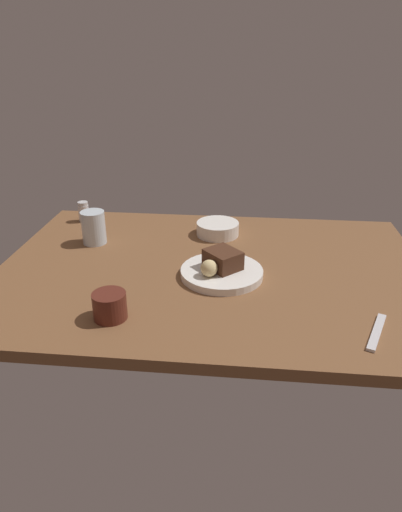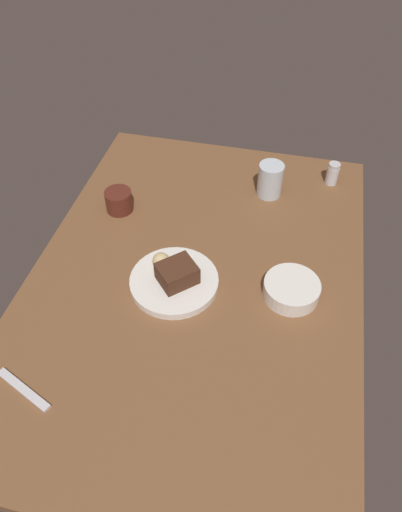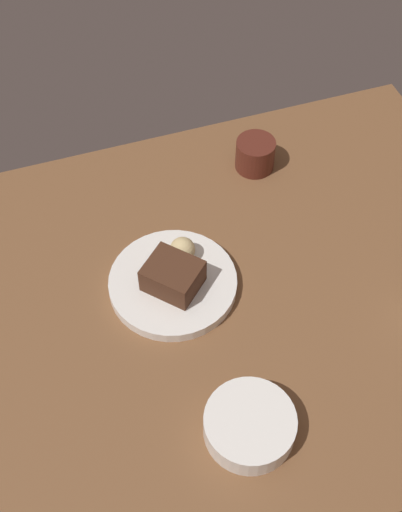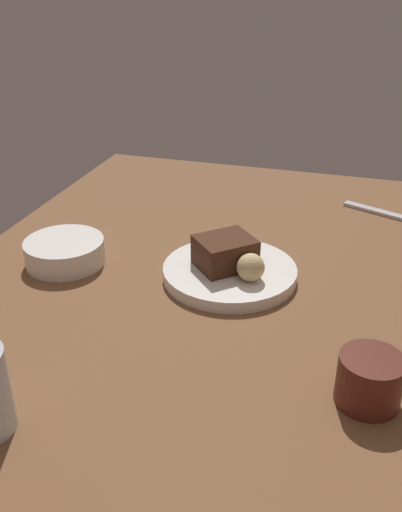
{
  "view_description": "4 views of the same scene",
  "coord_description": "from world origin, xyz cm",
  "px_view_note": "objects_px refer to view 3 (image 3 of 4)",
  "views": [
    {
      "loc": [
        8.64,
        -113.44,
        60.7
      ],
      "look_at": [
        -2.78,
        -2.11,
        7.57
      ],
      "focal_mm": 31.84,
      "sensor_mm": 36.0,
      "label": 1
    },
    {
      "loc": [
        77.14,
        19.45,
        95.39
      ],
      "look_at": [
        -2.98,
        0.93,
        8.4
      ],
      "focal_mm": 33.5,
      "sensor_mm": 36.0,
      "label": 2
    },
    {
      "loc": [
        19.08,
        58.68,
        97.95
      ],
      "look_at": [
        -2.51,
        -5.98,
        7.74
      ],
      "focal_mm": 46.16,
      "sensor_mm": 36.0,
      "label": 3
    },
    {
      "loc": [
        -76.88,
        -23.51,
        50.35
      ],
      "look_at": [
        1.57,
        -0.03,
        7.21
      ],
      "focal_mm": 39.66,
      "sensor_mm": 36.0,
      "label": 4
    }
  ],
  "objects_px": {
    "chocolate_cake_slice": "(173,276)",
    "coffee_cup": "(255,154)",
    "side_bowl": "(247,426)",
    "bread_roll": "(184,249)",
    "dessert_plate": "(173,283)"
  },
  "relations": [
    {
      "from": "side_bowl",
      "to": "coffee_cup",
      "type": "xyz_separation_m",
      "value": [
        -0.21,
        -0.52,
        0.01
      ]
    },
    {
      "from": "chocolate_cake_slice",
      "to": "dessert_plate",
      "type": "bearing_deg",
      "value": -100.7
    },
    {
      "from": "side_bowl",
      "to": "coffee_cup",
      "type": "height_order",
      "value": "coffee_cup"
    },
    {
      "from": "dessert_plate",
      "to": "coffee_cup",
      "type": "bearing_deg",
      "value": -136.34
    },
    {
      "from": "dessert_plate",
      "to": "coffee_cup",
      "type": "xyz_separation_m",
      "value": [
        -0.24,
        -0.23,
        0.02
      ]
    },
    {
      "from": "chocolate_cake_slice",
      "to": "coffee_cup",
      "type": "bearing_deg",
      "value": -135.41
    },
    {
      "from": "chocolate_cake_slice",
      "to": "coffee_cup",
      "type": "relative_size",
      "value": 1.15
    },
    {
      "from": "bread_roll",
      "to": "coffee_cup",
      "type": "height_order",
      "value": "bread_roll"
    },
    {
      "from": "coffee_cup",
      "to": "bread_roll",
      "type": "bearing_deg",
      "value": 42.44
    },
    {
      "from": "chocolate_cake_slice",
      "to": "bread_roll",
      "type": "xyz_separation_m",
      "value": [
        -0.04,
        -0.05,
        -0.0
      ]
    },
    {
      "from": "chocolate_cake_slice",
      "to": "side_bowl",
      "type": "distance_m",
      "value": 0.28
    },
    {
      "from": "chocolate_cake_slice",
      "to": "side_bowl",
      "type": "bearing_deg",
      "value": 95.97
    },
    {
      "from": "chocolate_cake_slice",
      "to": "coffee_cup",
      "type": "height_order",
      "value": "chocolate_cake_slice"
    },
    {
      "from": "coffee_cup",
      "to": "chocolate_cake_slice",
      "type": "bearing_deg",
      "value": 44.59
    },
    {
      "from": "bread_roll",
      "to": "dessert_plate",
      "type": "bearing_deg",
      "value": 50.04
    }
  ]
}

